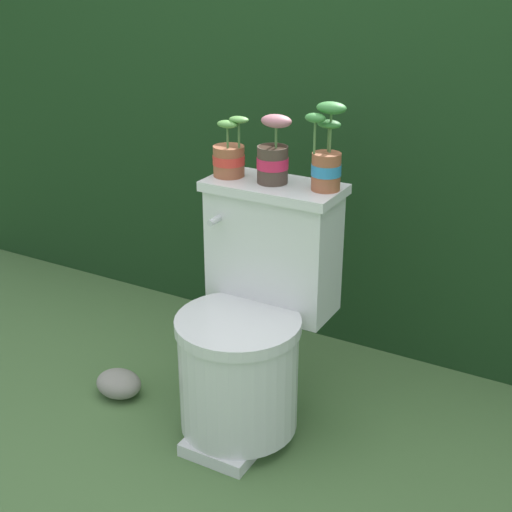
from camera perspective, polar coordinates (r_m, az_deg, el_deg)
The scene contains 7 objects.
ground_plane at distance 2.33m, azimuth -0.51°, elevation -14.75°, with size 12.00×12.00×0.00m, color #4C703D.
hedge_backdrop at distance 2.94m, azimuth 10.21°, elevation 7.68°, with size 4.04×0.72×1.32m.
toilet at distance 2.23m, azimuth -0.38°, elevation -5.78°, with size 0.42×0.52×0.78m.
potted_plant_left at distance 2.22m, azimuth -2.16°, elevation 7.98°, with size 0.12×0.10×0.19m.
potted_plant_midleft at distance 2.15m, azimuth 1.38°, elevation 8.00°, with size 0.11×0.10×0.21m.
potted_plant_middle at distance 2.09m, azimuth 5.66°, elevation 7.90°, with size 0.11×0.09×0.26m.
garden_stone at distance 2.56m, azimuth -10.92°, elevation -9.99°, with size 0.17×0.13×0.09m.
Camera 1 is at (0.91, -1.59, 1.44)m, focal length 50.00 mm.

